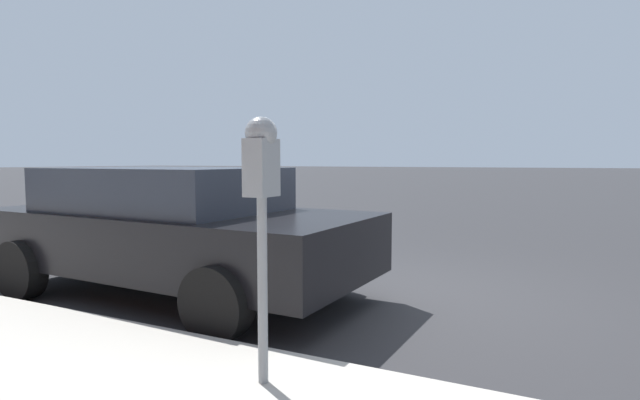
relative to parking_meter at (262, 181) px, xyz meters
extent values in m
plane|color=#2B2B2D|center=(2.69, 0.07, -1.37)|extent=(220.00, 220.00, 0.00)
cylinder|color=gray|center=(0.00, 0.00, -0.66)|extent=(0.06, 0.06, 1.13)
cube|color=gray|center=(0.00, 0.00, 0.08)|extent=(0.20, 0.14, 0.34)
sphere|color=gray|center=(0.00, 0.00, 0.28)|extent=(0.19, 0.19, 0.19)
cube|color=#B21919|center=(0.11, 0.00, 0.04)|extent=(0.01, 0.11, 0.12)
cube|color=black|center=(0.11, 0.00, 0.15)|extent=(0.01, 0.10, 0.08)
cube|color=black|center=(1.71, 2.22, -0.74)|extent=(2.04, 4.38, 0.62)
cube|color=#232833|center=(1.72, 2.39, -0.19)|extent=(1.74, 2.48, 0.47)
cylinder|color=black|center=(2.60, 0.84, -1.05)|extent=(0.25, 0.65, 0.64)
cylinder|color=black|center=(0.72, 0.92, -1.05)|extent=(0.25, 0.65, 0.64)
cylinder|color=black|center=(2.70, 3.52, -1.05)|extent=(0.25, 0.65, 0.64)
cylinder|color=black|center=(0.83, 3.59, -1.05)|extent=(0.25, 0.65, 0.64)
camera|label=1|loc=(-2.48, -1.60, 0.12)|focal=28.00mm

